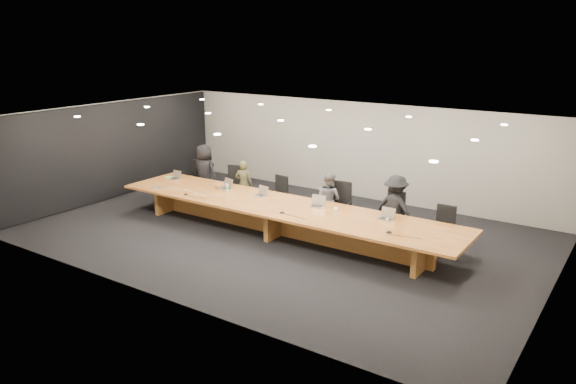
% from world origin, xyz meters
% --- Properties ---
extents(ground, '(12.00, 12.00, 0.00)m').
position_xyz_m(ground, '(0.00, 0.00, 0.00)').
color(ground, black).
rests_on(ground, ground).
extents(back_wall, '(12.00, 0.02, 2.80)m').
position_xyz_m(back_wall, '(0.00, 4.00, 1.40)').
color(back_wall, '#B8B1A7').
rests_on(back_wall, ground).
extents(left_wall_panel, '(0.08, 7.84, 2.74)m').
position_xyz_m(left_wall_panel, '(-5.94, 0.00, 1.37)').
color(left_wall_panel, black).
rests_on(left_wall_panel, ground).
extents(conference_table, '(9.00, 1.80, 0.75)m').
position_xyz_m(conference_table, '(0.00, 0.00, 0.52)').
color(conference_table, brown).
rests_on(conference_table, ground).
extents(chair_far_left, '(0.60, 0.60, 1.09)m').
position_xyz_m(chair_far_left, '(-4.02, 1.34, 0.55)').
color(chair_far_left, black).
rests_on(chair_far_left, ground).
extents(chair_left, '(0.70, 0.70, 1.13)m').
position_xyz_m(chair_left, '(-2.53, 1.27, 0.57)').
color(chair_left, black).
rests_on(chair_left, ground).
extents(chair_mid_left, '(0.59, 0.59, 1.03)m').
position_xyz_m(chair_mid_left, '(-1.07, 1.35, 0.51)').
color(chair_mid_left, black).
rests_on(chair_mid_left, ground).
extents(chair_mid_right, '(0.67, 0.67, 1.19)m').
position_xyz_m(chair_mid_right, '(0.91, 1.17, 0.59)').
color(chair_mid_right, black).
rests_on(chair_mid_right, ground).
extents(chair_right, '(0.73, 0.73, 1.17)m').
position_xyz_m(chair_right, '(2.27, 1.19, 0.59)').
color(chair_right, black).
rests_on(chair_right, ground).
extents(chair_far_right, '(0.53, 0.53, 1.03)m').
position_xyz_m(chair_far_right, '(3.55, 1.15, 0.52)').
color(chair_far_right, black).
rests_on(chair_far_right, ground).
extents(person_a, '(0.84, 0.58, 1.64)m').
position_xyz_m(person_a, '(-3.50, 1.20, 0.82)').
color(person_a, black).
rests_on(person_a, ground).
extents(person_b, '(0.58, 0.47, 1.35)m').
position_xyz_m(person_b, '(-2.08, 1.21, 0.68)').
color(person_b, '#3D3A21').
rests_on(person_b, ground).
extents(person_c, '(0.76, 0.64, 1.38)m').
position_xyz_m(person_c, '(0.62, 1.21, 0.69)').
color(person_c, '#5A5A5D').
rests_on(person_c, ground).
extents(person_d, '(1.10, 0.74, 1.57)m').
position_xyz_m(person_d, '(2.42, 1.16, 0.79)').
color(person_d, black).
rests_on(person_d, ground).
extents(laptop_a, '(0.31, 0.24, 0.24)m').
position_xyz_m(laptop_a, '(-3.89, 0.37, 0.87)').
color(laptop_a, '#BEAD91').
rests_on(laptop_a, conference_table).
extents(laptop_b, '(0.42, 0.36, 0.28)m').
position_xyz_m(laptop_b, '(-2.04, 0.34, 0.89)').
color(laptop_b, '#BAA78E').
rests_on(laptop_b, conference_table).
extents(laptop_c, '(0.36, 0.29, 0.26)m').
position_xyz_m(laptop_c, '(-0.87, 0.34, 0.88)').
color(laptop_c, '#C5B796').
rests_on(laptop_c, conference_table).
extents(laptop_d, '(0.37, 0.29, 0.27)m').
position_xyz_m(laptop_d, '(0.78, 0.35, 0.89)').
color(laptop_d, beige).
rests_on(laptop_d, conference_table).
extents(laptop_e, '(0.35, 0.26, 0.26)m').
position_xyz_m(laptop_e, '(2.53, 0.38, 0.88)').
color(laptop_e, tan).
rests_on(laptop_e, conference_table).
extents(water_bottle, '(0.07, 0.07, 0.22)m').
position_xyz_m(water_bottle, '(-1.78, 0.14, 0.86)').
color(water_bottle, silver).
rests_on(water_bottle, conference_table).
extents(amber_mug, '(0.09, 0.09, 0.09)m').
position_xyz_m(amber_mug, '(-2.21, 0.22, 0.80)').
color(amber_mug, brown).
rests_on(amber_mug, conference_table).
extents(paper_cup_near, '(0.11, 0.11, 0.10)m').
position_xyz_m(paper_cup_near, '(1.35, 0.24, 0.80)').
color(paper_cup_near, white).
rests_on(paper_cup_near, conference_table).
extents(paper_cup_far, '(0.08, 0.08, 0.08)m').
position_xyz_m(paper_cup_far, '(2.62, 0.26, 0.79)').
color(paper_cup_far, white).
rests_on(paper_cup_far, conference_table).
extents(notepad, '(0.28, 0.26, 0.01)m').
position_xyz_m(notepad, '(-4.13, 0.42, 0.76)').
color(notepad, white).
rests_on(notepad, conference_table).
extents(lime_gadget, '(0.18, 0.14, 0.02)m').
position_xyz_m(lime_gadget, '(-4.14, 0.43, 0.78)').
color(lime_gadget, '#59C835').
rests_on(lime_gadget, notepad).
extents(av_box, '(0.26, 0.23, 0.03)m').
position_xyz_m(av_box, '(-3.56, -0.56, 0.77)').
color(av_box, silver).
rests_on(av_box, conference_table).
extents(mic_left, '(0.12, 0.12, 0.03)m').
position_xyz_m(mic_left, '(-2.52, -0.60, 0.76)').
color(mic_left, black).
rests_on(mic_left, conference_table).
extents(mic_center, '(0.16, 0.16, 0.03)m').
position_xyz_m(mic_center, '(0.37, -0.50, 0.77)').
color(mic_center, black).
rests_on(mic_center, conference_table).
extents(mic_right, '(0.18, 0.18, 0.03)m').
position_xyz_m(mic_right, '(2.94, -0.35, 0.77)').
color(mic_right, black).
rests_on(mic_right, conference_table).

